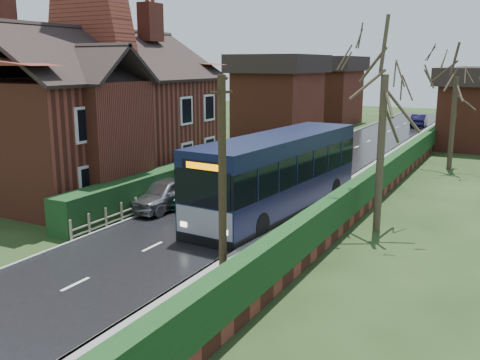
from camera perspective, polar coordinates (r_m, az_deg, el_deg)
The scene contains 18 objects.
ground at distance 22.26m, azimuth -6.22°, elevation -5.60°, with size 140.00×140.00×0.00m, color #324B20.
road at distance 30.75m, azimuth 4.22°, elevation -0.51°, with size 6.00×100.00×0.02m, color black.
pavement at distance 29.35m, azimuth 11.84°, elevation -1.25°, with size 2.50×100.00×0.14m, color slate.
kerb_right at distance 29.69m, azimuth 9.62°, elevation -1.00°, with size 0.12×100.00×0.14m, color gray.
kerb_left at distance 32.05m, azimuth -0.78°, elevation 0.12°, with size 0.12×100.00×0.10m, color gray.
front_hedge at distance 28.18m, azimuth -7.18°, elevation -0.12°, with size 1.20×16.00×1.60m, color black.
picket_fence at distance 27.84m, azimuth -5.89°, elevation -0.98°, with size 0.10×16.00×0.90m, color gray, non-canonical shape.
right_wall_hedge at distance 28.77m, azimuth 14.89°, elevation 0.27°, with size 0.60×50.00×1.80m.
brick_house at distance 30.50m, azimuth -15.14°, elevation 7.30°, with size 9.30×14.60×10.30m.
bus at distance 24.85m, azimuth 4.10°, elevation 0.61°, with size 3.63×12.09×3.62m.
car_silver at distance 25.80m, azimuth -8.00°, elevation -1.45°, with size 1.74×4.32×1.47m, color #A3A4A7.
car_green at distance 26.87m, azimuth -6.63°, elevation -1.19°, with size 1.64×4.02×1.17m, color black.
car_distant at distance 62.04m, azimuth 18.55°, elevation 6.03°, with size 1.49×4.28×1.41m, color black.
bus_stop_sign at distance 23.77m, azimuth 5.61°, elevation 0.53°, with size 0.19×0.45×3.02m.
telegraph_pole at distance 14.82m, azimuth -1.89°, elevation -1.40°, with size 0.23×0.84×6.54m.
tree_right_near at distance 22.20m, azimuth 15.29°, elevation 11.94°, with size 4.24×4.24×9.16m.
tree_right_far at distance 37.14m, azimuth 22.16°, elevation 10.83°, with size 4.45×4.45×8.60m.
tree_house_side at distance 41.36m, azimuth -6.71°, elevation 12.04°, with size 3.93×3.93×8.93m.
Camera 1 is at (11.95, -17.50, 6.83)m, focal length 40.00 mm.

